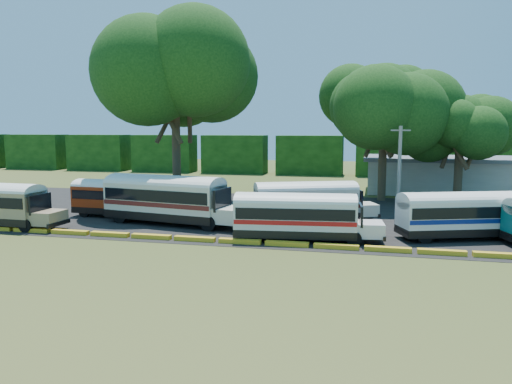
% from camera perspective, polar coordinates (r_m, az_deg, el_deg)
% --- Properties ---
extents(ground, '(160.00, 160.00, 0.00)m').
position_cam_1_polar(ground, '(30.99, -5.04, -6.19)').
color(ground, '#304416').
rests_on(ground, ground).
extents(asphalt_strip, '(64.00, 24.00, 0.02)m').
position_cam_1_polar(asphalt_strip, '(42.10, 1.39, -2.52)').
color(asphalt_strip, black).
rests_on(asphalt_strip, ground).
extents(curb, '(53.70, 0.45, 0.30)m').
position_cam_1_polar(curb, '(31.88, -4.48, -5.52)').
color(curb, gold).
rests_on(curb, ground).
extents(terminal_building, '(19.00, 9.00, 4.00)m').
position_cam_1_polar(terminal_building, '(59.43, 21.42, 1.85)').
color(terminal_building, beige).
rests_on(terminal_building, ground).
extents(treeline_backdrop, '(130.00, 4.00, 6.00)m').
position_cam_1_polar(treeline_backdrop, '(77.29, 6.17, 4.21)').
color(treeline_backdrop, black).
rests_on(treeline_backdrop, ground).
extents(bus_red, '(9.37, 2.86, 3.04)m').
position_cam_1_polar(bus_red, '(41.86, -15.14, -0.43)').
color(bus_red, black).
rests_on(bus_red, ground).
extents(bus_cream_west, '(11.58, 4.66, 3.71)m').
position_cam_1_polar(bus_cream_west, '(38.05, -10.09, -0.52)').
color(bus_cream_west, black).
rests_on(bus_cream_west, ground).
extents(bus_cream_east, '(9.73, 5.73, 3.14)m').
position_cam_1_polar(bus_cream_east, '(38.52, 5.99, -0.83)').
color(bus_cream_east, black).
rests_on(bus_cream_east, ground).
extents(bus_white_red, '(9.65, 3.32, 3.11)m').
position_cam_1_polar(bus_white_red, '(32.01, 4.89, -2.53)').
color(bus_white_red, black).
rests_on(bus_white_red, ground).
extents(bus_white_blue, '(9.69, 5.38, 3.11)m').
position_cam_1_polar(bus_white_blue, '(35.11, 22.45, -2.18)').
color(bus_white_blue, black).
rests_on(bus_white_blue, ground).
extents(tree_west, '(12.60, 12.60, 17.42)m').
position_cam_1_polar(tree_west, '(48.30, -9.28, 13.85)').
color(tree_west, '#392D1C').
rests_on(tree_west, ground).
extents(tree_center, '(10.13, 10.13, 13.44)m').
position_cam_1_polar(tree_center, '(51.02, 14.46, 9.90)').
color(tree_center, '#392D1C').
rests_on(tree_center, ground).
extents(tree_east, '(7.41, 7.41, 10.33)m').
position_cam_1_polar(tree_east, '(51.56, 22.36, 7.17)').
color(tree_east, '#392D1C').
rests_on(tree_east, ground).
extents(utility_pole, '(1.60, 0.30, 7.38)m').
position_cam_1_polar(utility_pole, '(43.65, 16.05, 2.57)').
color(utility_pole, gray).
rests_on(utility_pole, ground).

